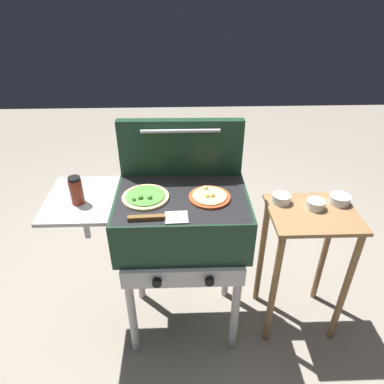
# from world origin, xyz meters

# --- Properties ---
(ground_plane) EXTENTS (8.00, 8.00, 0.00)m
(ground_plane) POSITION_xyz_m (0.00, 0.00, 0.00)
(ground_plane) COLOR gray
(grill) EXTENTS (0.96, 0.53, 0.90)m
(grill) POSITION_xyz_m (-0.01, -0.00, 0.76)
(grill) COLOR #193823
(grill) RESTS_ON ground_plane
(grill_lid_open) EXTENTS (0.63, 0.08, 0.30)m
(grill_lid_open) POSITION_xyz_m (0.00, 0.21, 1.05)
(grill_lid_open) COLOR #193823
(grill_lid_open) RESTS_ON grill
(pizza_cheese) EXTENTS (0.20, 0.20, 0.03)m
(pizza_cheese) POSITION_xyz_m (0.13, -0.03, 0.91)
(pizza_cheese) COLOR #C64723
(pizza_cheese) RESTS_ON grill
(pizza_veggie) EXTENTS (0.22, 0.22, 0.03)m
(pizza_veggie) POSITION_xyz_m (-0.17, -0.02, 0.91)
(pizza_veggie) COLOR #E0C17F
(pizza_veggie) RESTS_ON grill
(sauce_jar) EXTENTS (0.06, 0.06, 0.13)m
(sauce_jar) POSITION_xyz_m (-0.48, -0.04, 0.97)
(sauce_jar) COLOR maroon
(sauce_jar) RESTS_ON grill
(spatula) EXTENTS (0.26, 0.09, 0.02)m
(spatula) POSITION_xyz_m (-0.10, -0.18, 0.91)
(spatula) COLOR #B7BABF
(spatula) RESTS_ON grill
(prep_table) EXTENTS (0.44, 0.36, 0.79)m
(prep_table) POSITION_xyz_m (0.66, 0.00, 0.56)
(prep_table) COLOR olive
(prep_table) RESTS_ON ground_plane
(topping_bowl_near) EXTENTS (0.09, 0.09, 0.04)m
(topping_bowl_near) POSITION_xyz_m (0.68, 0.03, 0.81)
(topping_bowl_near) COLOR silver
(topping_bowl_near) RESTS_ON prep_table
(topping_bowl_far) EXTENTS (0.10, 0.10, 0.04)m
(topping_bowl_far) POSITION_xyz_m (0.82, 0.08, 0.81)
(topping_bowl_far) COLOR silver
(topping_bowl_far) RESTS_ON prep_table
(topping_bowl_middle) EXTENTS (0.09, 0.09, 0.04)m
(topping_bowl_middle) POSITION_xyz_m (0.52, 0.09, 0.81)
(topping_bowl_middle) COLOR silver
(topping_bowl_middle) RESTS_ON prep_table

